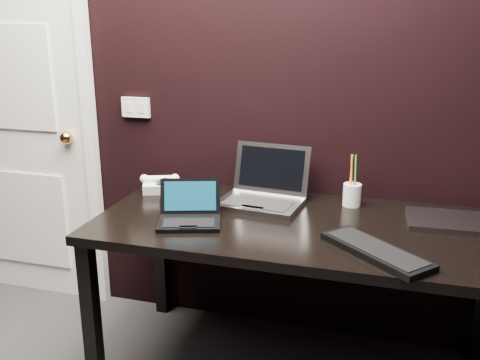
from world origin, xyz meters
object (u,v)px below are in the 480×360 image
(closed_laptop, at_px, (450,221))
(mobile_phone, at_px, (168,193))
(silver_laptop, at_px, (263,194))
(pen_cup, at_px, (352,194))
(desk, at_px, (298,240))
(door, at_px, (15,115))
(ext_keyboard, at_px, (376,251))
(desk_phone, at_px, (160,184))
(netbook, at_px, (189,215))

(closed_laptop, relative_size, mobile_phone, 3.33)
(silver_laptop, height_order, pen_cup, silver_laptop)
(silver_laptop, bearing_deg, pen_cup, 12.18)
(desk, bearing_deg, door, 167.18)
(pen_cup, bearing_deg, desk, -124.75)
(ext_keyboard, distance_m, closed_laptop, 0.48)
(mobile_phone, bearing_deg, pen_cup, 11.94)
(ext_keyboard, height_order, pen_cup, pen_cup)
(desk_phone, bearing_deg, door, 170.88)
(door, distance_m, pen_cup, 1.86)
(desk_phone, relative_size, mobile_phone, 1.88)
(door, height_order, netbook, door)
(pen_cup, bearing_deg, silver_laptop, -167.82)
(netbook, xyz_separation_m, desk_phone, (-0.29, 0.35, 0.00))
(pen_cup, bearing_deg, door, 176.89)
(desk, xyz_separation_m, closed_laptop, (0.60, 0.16, 0.09))
(ext_keyboard, height_order, mobile_phone, mobile_phone)
(mobile_phone, bearing_deg, ext_keyboard, -19.24)
(door, height_order, desk, door)
(door, relative_size, ext_keyboard, 5.06)
(desk_phone, xyz_separation_m, pen_cup, (0.92, 0.05, 0.02))
(door, xyz_separation_m, mobile_phone, (1.02, -0.27, -0.27))
(door, height_order, closed_laptop, door)
(desk, relative_size, mobile_phone, 16.05)
(netbook, xyz_separation_m, pen_cup, (0.63, 0.40, 0.02))
(desk, relative_size, silver_laptop, 4.30)
(door, distance_m, closed_laptop, 2.28)
(pen_cup, bearing_deg, mobile_phone, -168.06)
(netbook, xyz_separation_m, mobile_phone, (-0.19, 0.23, 0.01))
(door, height_order, desk_phone, door)
(desk, bearing_deg, pen_cup, 55.25)
(closed_laptop, bearing_deg, silver_laptop, 177.55)
(desk, distance_m, pen_cup, 0.36)
(silver_laptop, height_order, mobile_phone, silver_laptop)
(desk, height_order, ext_keyboard, ext_keyboard)
(silver_laptop, xyz_separation_m, closed_laptop, (0.80, -0.03, -0.04))
(netbook, bearing_deg, ext_keyboard, -7.86)
(netbook, relative_size, silver_laptop, 0.79)
(ext_keyboard, bearing_deg, silver_laptop, 141.08)
(ext_keyboard, distance_m, pen_cup, 0.52)
(door, distance_m, netbook, 1.34)
(door, height_order, pen_cup, door)
(netbook, bearing_deg, desk, 16.17)
(closed_laptop, relative_size, pen_cup, 1.48)
(silver_laptop, relative_size, desk_phone, 1.98)
(door, bearing_deg, closed_laptop, -5.56)
(mobile_phone, relative_size, pen_cup, 0.45)
(desk_phone, bearing_deg, netbook, -50.51)
(silver_laptop, bearing_deg, desk_phone, 175.96)
(silver_laptop, bearing_deg, desk, -43.35)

